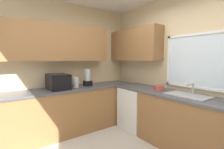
# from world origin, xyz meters

# --- Properties ---
(room_shell) EXTENTS (4.01, 3.33, 2.72)m
(room_shell) POSITION_xyz_m (-0.38, 0.43, 1.77)
(room_shell) COLOR beige
(room_shell) RESTS_ON ground_plane
(counter_run_left) EXTENTS (0.65, 2.94, 0.91)m
(counter_run_left) POSITION_xyz_m (-1.63, 0.00, 0.46)
(counter_run_left) COLOR olive
(counter_run_left) RESTS_ON ground_plane
(counter_run_back) EXTENTS (3.10, 0.65, 0.91)m
(counter_run_back) POSITION_xyz_m (0.21, 1.29, 0.46)
(counter_run_back) COLOR olive
(counter_run_back) RESTS_ON ground_plane
(dishwasher) EXTENTS (0.60, 0.60, 0.87)m
(dishwasher) POSITION_xyz_m (-0.97, 1.26, 0.43)
(dishwasher) COLOR white
(dishwasher) RESTS_ON ground_plane
(microwave) EXTENTS (0.48, 0.36, 0.29)m
(microwave) POSITION_xyz_m (-1.63, -0.19, 1.06)
(microwave) COLOR black
(microwave) RESTS_ON counter_run_left
(kettle) EXTENTS (0.13, 0.13, 0.21)m
(kettle) POSITION_xyz_m (-1.61, 0.16, 1.02)
(kettle) COLOR #B7B7BC
(kettle) RESTS_ON counter_run_left
(sink_assembly) EXTENTS (0.64, 0.40, 0.19)m
(sink_assembly) POSITION_xyz_m (0.12, 1.30, 0.92)
(sink_assembly) COLOR #9EA0A5
(sink_assembly) RESTS_ON counter_run_back
(bowl) EXTENTS (0.18, 0.18, 0.09)m
(bowl) POSITION_xyz_m (-0.42, 1.29, 0.96)
(bowl) COLOR #B74C42
(bowl) RESTS_ON counter_run_back
(blender_appliance) EXTENTS (0.15, 0.15, 0.36)m
(blender_appliance) POSITION_xyz_m (-1.63, 0.44, 1.07)
(blender_appliance) COLOR black
(blender_appliance) RESTS_ON counter_run_left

